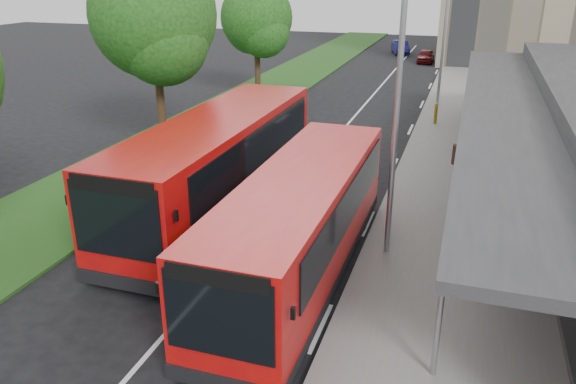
# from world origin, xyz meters

# --- Properties ---
(ground) EXTENTS (120.00, 120.00, 0.00)m
(ground) POSITION_xyz_m (0.00, 0.00, 0.00)
(ground) COLOR black
(ground) RESTS_ON ground
(pavement) EXTENTS (5.00, 80.00, 0.15)m
(pavement) POSITION_xyz_m (6.00, 20.00, 0.07)
(pavement) COLOR slate
(pavement) RESTS_ON ground
(grass_verge) EXTENTS (5.00, 80.00, 0.10)m
(grass_verge) POSITION_xyz_m (-7.00, 20.00, 0.05)
(grass_verge) COLOR #1A4917
(grass_verge) RESTS_ON ground
(lane_centre_line) EXTENTS (0.12, 70.00, 0.01)m
(lane_centre_line) POSITION_xyz_m (0.00, 15.00, 0.01)
(lane_centre_line) COLOR silver
(lane_centre_line) RESTS_ON ground
(kerb_dashes) EXTENTS (0.12, 56.00, 0.01)m
(kerb_dashes) POSITION_xyz_m (3.30, 19.00, 0.01)
(kerb_dashes) COLOR silver
(kerb_dashes) RESTS_ON ground
(tree_mid) EXTENTS (5.34, 5.34, 8.58)m
(tree_mid) POSITION_xyz_m (-7.01, 9.05, 5.54)
(tree_mid) COLOR #342214
(tree_mid) RESTS_ON ground
(tree_far) EXTENTS (4.46, 4.46, 7.12)m
(tree_far) POSITION_xyz_m (-7.01, 21.05, 4.60)
(tree_far) COLOR #342214
(tree_far) RESTS_ON ground
(lamp_post_near) EXTENTS (1.44, 0.28, 8.00)m
(lamp_post_near) POSITION_xyz_m (4.12, 2.00, 4.72)
(lamp_post_near) COLOR #919399
(lamp_post_near) RESTS_ON pavement
(lamp_post_far) EXTENTS (1.44, 0.28, 8.00)m
(lamp_post_far) POSITION_xyz_m (4.12, 22.00, 4.72)
(lamp_post_far) COLOR #919399
(lamp_post_far) RESTS_ON pavement
(bus_main) EXTENTS (2.77, 10.22, 2.88)m
(bus_main) POSITION_xyz_m (2.13, 0.24, 1.48)
(bus_main) COLOR #B61009
(bus_main) RESTS_ON ground
(bus_second) EXTENTS (3.12, 11.53, 3.26)m
(bus_second) POSITION_xyz_m (-1.69, 3.43, 1.67)
(bus_second) COLOR #B61009
(bus_second) RESTS_ON ground
(litter_bin) EXTENTS (0.48, 0.48, 0.81)m
(litter_bin) POSITION_xyz_m (5.80, 10.63, 0.56)
(litter_bin) COLOR #361F16
(litter_bin) RESTS_ON pavement
(bollard) EXTENTS (0.19, 0.19, 1.04)m
(bollard) POSITION_xyz_m (4.43, 17.05, 0.67)
(bollard) COLOR yellow
(bollard) RESTS_ON pavement
(car_near) EXTENTS (1.34, 3.30, 1.12)m
(car_near) POSITION_xyz_m (1.99, 38.62, 0.56)
(car_near) COLOR #550C0F
(car_near) RESTS_ON ground
(car_far) EXTENTS (2.31, 3.95, 1.23)m
(car_far) POSITION_xyz_m (-0.84, 43.30, 0.62)
(car_far) COLOR navy
(car_far) RESTS_ON ground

